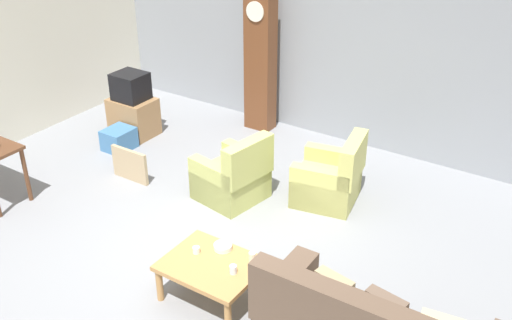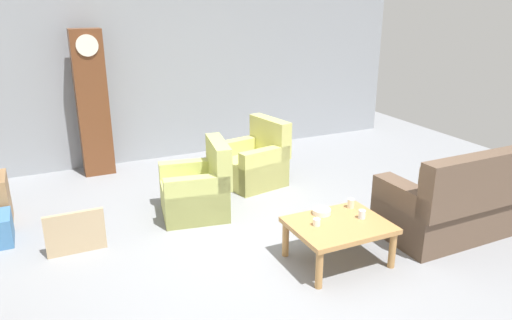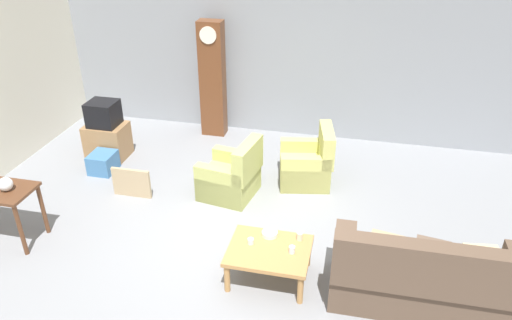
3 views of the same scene
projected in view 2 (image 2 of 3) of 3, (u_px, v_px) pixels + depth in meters
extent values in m
plane|color=gray|center=(265.00, 249.00, 5.13)|extent=(10.40, 10.40, 0.00)
cube|color=gray|center=(167.00, 60.00, 7.70)|extent=(8.40, 0.16, 3.20)
cube|color=brown|center=(465.00, 209.00, 5.57)|extent=(2.11, 0.87, 0.44)
cube|color=brown|center=(500.00, 178.00, 5.10)|extent=(2.10, 0.23, 0.60)
cube|color=brown|center=(405.00, 215.00, 5.15)|extent=(0.25, 0.84, 0.68)
cube|color=#C6B284|center=(496.00, 170.00, 5.68)|extent=(0.37, 0.17, 0.36)
cube|color=brown|center=(467.00, 176.00, 5.48)|extent=(0.37, 0.18, 0.36)
cube|color=#9E8966|center=(435.00, 183.00, 5.29)|extent=(0.38, 0.18, 0.36)
cube|color=#B7BC66|center=(194.00, 199.00, 5.90)|extent=(0.88, 0.88, 0.40)
cube|color=#B7BC66|center=(219.00, 162.00, 5.83)|extent=(0.30, 0.78, 0.52)
cube|color=#B7BC66|center=(190.00, 183.00, 6.14)|extent=(0.78, 0.28, 0.60)
cube|color=#B7BC66|center=(197.00, 201.00, 5.59)|extent=(0.78, 0.28, 0.60)
cube|color=#C7C56A|center=(252.00, 171.00, 6.86)|extent=(0.89, 0.89, 0.40)
cube|color=#C7C56A|center=(270.00, 136.00, 6.89)|extent=(0.32, 0.78, 0.52)
cube|color=#C7C56A|center=(240.00, 159.00, 7.06)|extent=(0.78, 0.30, 0.60)
cube|color=#C7C56A|center=(265.00, 170.00, 6.60)|extent=(0.78, 0.30, 0.60)
cube|color=#B27F47|center=(339.00, 225.00, 4.78)|extent=(0.96, 0.76, 0.05)
cylinder|color=#B27F47|center=(319.00, 270.00, 4.40)|extent=(0.07, 0.07, 0.38)
cylinder|color=#B27F47|center=(392.00, 250.00, 4.74)|extent=(0.07, 0.07, 0.38)
cylinder|color=#B27F47|center=(286.00, 239.00, 4.95)|extent=(0.07, 0.07, 0.38)
cylinder|color=#B27F47|center=(353.00, 223.00, 5.29)|extent=(0.07, 0.07, 0.38)
cube|color=brown|center=(92.00, 104.00, 7.02)|extent=(0.44, 0.28, 2.14)
cylinder|color=silver|center=(87.00, 45.00, 6.62)|extent=(0.30, 0.02, 0.30)
cube|color=tan|center=(75.00, 233.00, 5.00)|extent=(0.60, 0.05, 0.46)
cylinder|color=white|center=(317.00, 222.00, 4.71)|extent=(0.07, 0.07, 0.07)
cylinder|color=silver|center=(362.00, 214.00, 4.85)|extent=(0.07, 0.07, 0.09)
cylinder|color=beige|center=(351.00, 203.00, 5.10)|extent=(0.07, 0.07, 0.10)
cylinder|color=white|center=(322.00, 211.00, 4.96)|extent=(0.19, 0.19, 0.05)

